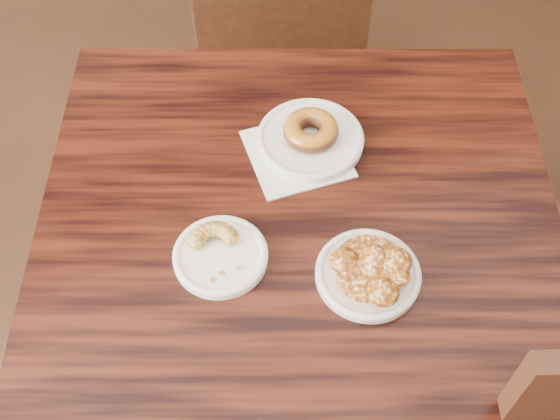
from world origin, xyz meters
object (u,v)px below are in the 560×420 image
object	(u,v)px
cafe_table	(295,335)
cruller_fragment	(220,250)
chair_far	(271,13)
apple_fritter	(370,267)
glazed_donut	(311,130)

from	to	relation	value
cafe_table	cruller_fragment	size ratio (longest dim) A/B	9.11
chair_far	apple_fritter	size ratio (longest dim) A/B	6.20
apple_fritter	cruller_fragment	distance (m)	0.22
cafe_table	cruller_fragment	xyz separation A→B (m)	(-0.13, -0.02, 0.40)
chair_far	cafe_table	bearing A→B (deg)	83.61
chair_far	cruller_fragment	xyz separation A→B (m)	(-0.36, -0.87, 0.32)
glazed_donut	cruller_fragment	xyz separation A→B (m)	(-0.20, -0.17, -0.01)
apple_fritter	cruller_fragment	bearing A→B (deg)	153.00
cafe_table	chair_far	size ratio (longest dim) A/B	0.90
cafe_table	apple_fritter	size ratio (longest dim) A/B	5.58
glazed_donut	apple_fritter	world-z (taller)	glazed_donut
cruller_fragment	cafe_table	bearing A→B (deg)	6.87
apple_fritter	cruller_fragment	size ratio (longest dim) A/B	1.63
chair_far	apple_fritter	world-z (taller)	chair_far
glazed_donut	cruller_fragment	distance (m)	0.27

